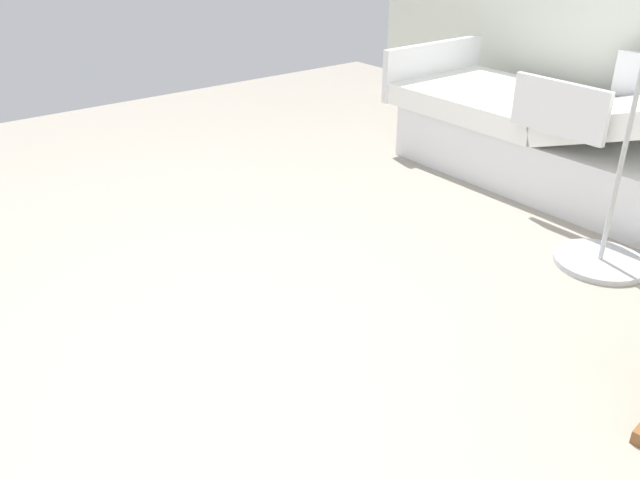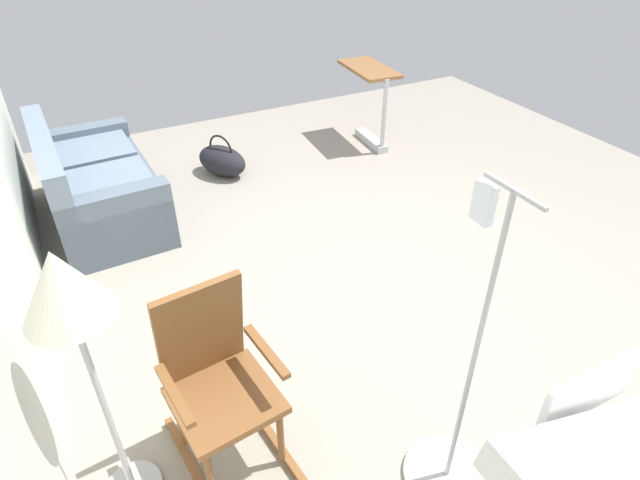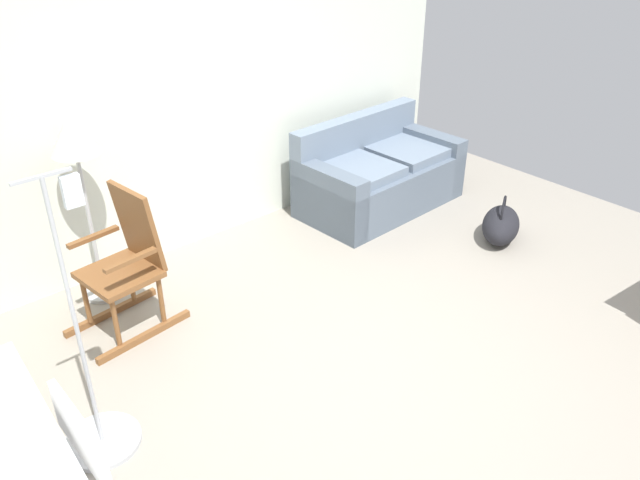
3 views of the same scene
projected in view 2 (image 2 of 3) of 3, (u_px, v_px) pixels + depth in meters
ground_plane at (381, 274)px, 4.09m from camera, size 7.33×7.33×0.00m
couch at (97, 188)px, 4.60m from camera, size 1.63×0.91×0.85m
rocking_chair at (217, 382)px, 2.58m from camera, size 0.81×0.56×1.05m
floor_lamp at (68, 306)px, 1.96m from camera, size 0.34×0.34×1.48m
overbed_table at (371, 97)px, 5.83m from camera, size 0.86×0.46×0.84m
duffel_bag at (222, 160)px, 5.38m from camera, size 0.64×0.55×0.43m
iv_pole at (452, 446)px, 2.57m from camera, size 0.44×0.44×1.69m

